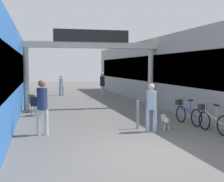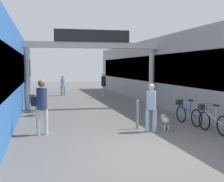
% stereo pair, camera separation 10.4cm
% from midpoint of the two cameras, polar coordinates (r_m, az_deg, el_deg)
% --- Properties ---
extents(ground_plane, '(80.00, 80.00, 0.00)m').
position_cam_midpoint_polar(ground_plane, '(8.24, 6.56, -11.29)').
color(ground_plane, '#605E5B').
extents(storefront_right, '(3.00, 26.00, 3.85)m').
position_cam_midpoint_polar(storefront_right, '(20.04, 9.56, 3.52)').
color(storefront_right, '#9E9993').
rests_on(storefront_right, ground_plane).
extents(arcade_sign_gateway, '(7.40, 0.47, 4.16)m').
position_cam_midpoint_polar(arcade_sign_gateway, '(16.60, -3.99, 6.85)').
color(arcade_sign_gateway, beige).
rests_on(arcade_sign_gateway, ground_plane).
extents(pedestrian_with_dog, '(0.44, 0.44, 1.66)m').
position_cam_midpoint_polar(pedestrian_with_dog, '(10.76, 6.95, -2.44)').
color(pedestrian_with_dog, '#A5BFE0').
rests_on(pedestrian_with_dog, ground_plane).
extents(pedestrian_companion, '(0.39, 0.37, 1.82)m').
position_cam_midpoint_polar(pedestrian_companion, '(10.40, -12.92, -2.18)').
color(pedestrian_companion, silver).
rests_on(pedestrian_companion, ground_plane).
extents(pedestrian_carrying_crate, '(0.37, 0.39, 1.83)m').
position_cam_midpoint_polar(pedestrian_carrying_crate, '(22.32, -1.91, 1.44)').
color(pedestrian_carrying_crate, '#8C9EB2').
rests_on(pedestrian_carrying_crate, ground_plane).
extents(pedestrian_elderly_walking, '(0.46, 0.46, 1.57)m').
position_cam_midpoint_polar(pedestrian_elderly_walking, '(24.47, -9.35, 1.26)').
color(pedestrian_elderly_walking, '#8C9EB2').
rests_on(pedestrian_elderly_walking, ground_plane).
extents(dog_on_leash, '(0.35, 0.70, 0.50)m').
position_cam_midpoint_polar(dog_on_leash, '(11.39, 9.41, -5.30)').
color(dog_on_leash, beige).
rests_on(dog_on_leash, ground_plane).
extents(bicycle_silver_nearest, '(0.46, 1.69, 0.98)m').
position_cam_midpoint_polar(bicycle_silver_nearest, '(11.17, 17.49, -5.00)').
color(bicycle_silver_nearest, black).
rests_on(bicycle_silver_nearest, ground_plane).
extents(bicycle_blue_second, '(0.46, 1.68, 0.98)m').
position_cam_midpoint_polar(bicycle_blue_second, '(12.51, 13.27, -3.92)').
color(bicycle_blue_second, black).
rests_on(bicycle_blue_second, ground_plane).
extents(bollard_post_metal, '(0.10, 0.10, 1.05)m').
position_cam_midpoint_polar(bollard_post_metal, '(11.26, 4.45, -4.24)').
color(bollard_post_metal, gray).
rests_on(bollard_post_metal, ground_plane).
extents(cafe_chair_black_nearer, '(0.55, 0.55, 0.89)m').
position_cam_midpoint_polar(cafe_chair_black_nearer, '(14.58, -13.99, -2.34)').
color(cafe_chair_black_nearer, gray).
rests_on(cafe_chair_black_nearer, ground_plane).
extents(cafe_chair_wood_farther, '(0.56, 0.56, 0.89)m').
position_cam_midpoint_polar(cafe_chair_wood_farther, '(15.77, -14.42, -1.85)').
color(cafe_chair_wood_farther, gray).
rests_on(cafe_chair_wood_farther, ground_plane).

